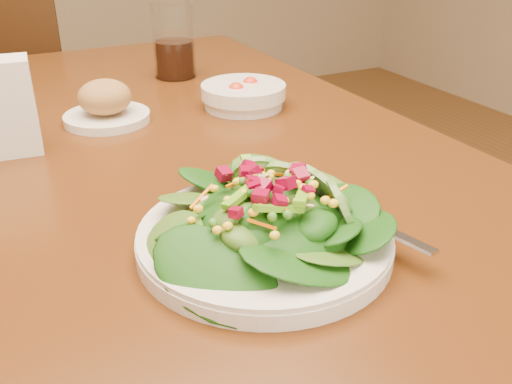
# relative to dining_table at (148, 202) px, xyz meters

# --- Properties ---
(dining_table) EXTENTS (0.90, 1.40, 0.75)m
(dining_table) POSITION_rel_dining_table_xyz_m (0.00, 0.00, 0.00)
(dining_table) COLOR #4E2008
(dining_table) RESTS_ON ground_plane
(chair_far) EXTENTS (0.51, 0.51, 0.91)m
(chair_far) POSITION_rel_dining_table_xyz_m (-0.14, 1.03, -0.17)
(chair_far) COLOR #311807
(chair_far) RESTS_ON ground_plane
(salad_plate) EXTENTS (0.28, 0.28, 0.08)m
(salad_plate) POSITION_rel_dining_table_xyz_m (0.04, -0.35, 0.13)
(salad_plate) COLOR white
(salad_plate) RESTS_ON dining_table
(bread_plate) EXTENTS (0.15, 0.15, 0.07)m
(bread_plate) POSITION_rel_dining_table_xyz_m (-0.02, 0.13, 0.13)
(bread_plate) COLOR white
(bread_plate) RESTS_ON dining_table
(tomato_bowl) EXTENTS (0.15, 0.15, 0.05)m
(tomato_bowl) POSITION_rel_dining_table_xyz_m (0.22, 0.09, 0.12)
(tomato_bowl) COLOR white
(tomato_bowl) RESTS_ON dining_table
(drinking_glass) EXTENTS (0.09, 0.09, 0.15)m
(drinking_glass) POSITION_rel_dining_table_xyz_m (0.18, 0.34, 0.17)
(drinking_glass) COLOR silver
(drinking_glass) RESTS_ON dining_table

